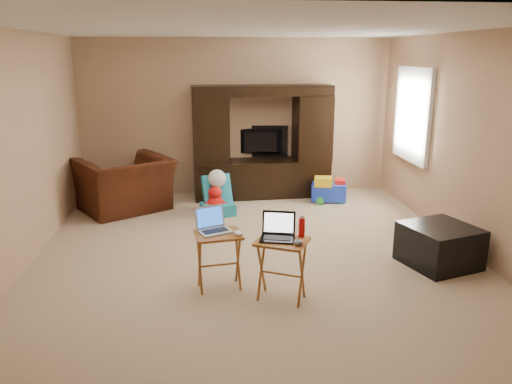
{
  "coord_description": "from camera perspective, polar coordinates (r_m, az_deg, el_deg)",
  "views": [
    {
      "loc": [
        -0.57,
        -5.37,
        2.24
      ],
      "look_at": [
        0.0,
        -0.2,
        0.8
      ],
      "focal_mm": 35.0,
      "sensor_mm": 36.0,
      "label": 1
    }
  ],
  "objects": [
    {
      "name": "wall_left",
      "position": [
        5.79,
        -25.71,
        4.1
      ],
      "size": [
        0.0,
        5.5,
        5.5
      ],
      "primitive_type": "plane",
      "rotation": [
        1.57,
        0.0,
        1.57
      ],
      "color": "tan",
      "rests_on": "ground"
    },
    {
      "name": "floor",
      "position": [
        5.85,
        -0.21,
        -7.06
      ],
      "size": [
        5.5,
        5.5,
        0.0
      ],
      "primitive_type": "plane",
      "color": "tan",
      "rests_on": "ground"
    },
    {
      "name": "window_pane",
      "position": [
        7.61,
        17.6,
        8.41
      ],
      "size": [
        0.0,
        1.2,
        1.2
      ],
      "primitive_type": "plane",
      "rotation": [
        1.57,
        0.0,
        -1.57
      ],
      "color": "white",
      "rests_on": "ground"
    },
    {
      "name": "window_frame",
      "position": [
        7.6,
        17.46,
        8.42
      ],
      "size": [
        0.06,
        1.14,
        1.34
      ],
      "primitive_type": "cube",
      "color": "white",
      "rests_on": "ground"
    },
    {
      "name": "wall_back",
      "position": [
        8.2,
        -2.26,
        8.51
      ],
      "size": [
        5.0,
        0.0,
        5.0
      ],
      "primitive_type": "plane",
      "rotation": [
        1.57,
        0.0,
        0.0
      ],
      "color": "tan",
      "rests_on": "ground"
    },
    {
      "name": "wall_front",
      "position": [
        2.86,
        5.58,
        -4.83
      ],
      "size": [
        5.0,
        0.0,
        5.0
      ],
      "primitive_type": "plane",
      "rotation": [
        -1.57,
        0.0,
        0.0
      ],
      "color": "tan",
      "rests_on": "ground"
    },
    {
      "name": "water_bottle",
      "position": [
        4.67,
        5.25,
        -4.05
      ],
      "size": [
        0.06,
        0.06,
        0.18
      ],
      "primitive_type": "cylinder",
      "color": "red",
      "rests_on": "tray_table_right"
    },
    {
      "name": "mouse_left",
      "position": [
        4.76,
        -2.08,
        -4.71
      ],
      "size": [
        0.1,
        0.13,
        0.05
      ],
      "primitive_type": "ellipsoid",
      "rotation": [
        0.0,
        0.0,
        0.26
      ],
      "color": "silver",
      "rests_on": "tray_table_left"
    },
    {
      "name": "ottoman",
      "position": [
        5.83,
        20.23,
        -5.76
      ],
      "size": [
        0.86,
        0.86,
        0.44
      ],
      "primitive_type": "cube",
      "rotation": [
        0.0,
        0.0,
        0.3
      ],
      "color": "black",
      "rests_on": "floor"
    },
    {
      "name": "child_rocker",
      "position": [
        7.18,
        -4.43,
        -0.41
      ],
      "size": [
        0.55,
        0.59,
        0.56
      ],
      "primitive_type": null,
      "rotation": [
        0.0,
        0.0,
        0.32
      ],
      "color": "teal",
      "rests_on": "floor"
    },
    {
      "name": "plush_toy",
      "position": [
        7.26,
        -4.69,
        -0.87
      ],
      "size": [
        0.37,
        0.31,
        0.41
      ],
      "primitive_type": null,
      "color": "red",
      "rests_on": "floor"
    },
    {
      "name": "recliner",
      "position": [
        7.57,
        -14.71,
        0.82
      ],
      "size": [
        1.59,
        1.54,
        0.79
      ],
      "primitive_type": "imported",
      "rotation": [
        0.0,
        0.0,
        3.7
      ],
      "color": "#411B0E",
      "rests_on": "floor"
    },
    {
      "name": "tray_table_right",
      "position": [
        4.71,
        2.93,
        -8.91
      ],
      "size": [
        0.57,
        0.53,
        0.59
      ],
      "primitive_type": "cube",
      "rotation": [
        0.0,
        0.0,
        -0.46
      ],
      "color": "#9D5E26",
      "rests_on": "floor"
    },
    {
      "name": "entertainment_center",
      "position": [
        7.99,
        0.68,
        5.73
      ],
      "size": [
        2.2,
        0.63,
        1.78
      ],
      "primitive_type": "cube",
      "rotation": [
        0.0,
        0.0,
        0.04
      ],
      "color": "black",
      "rests_on": "floor"
    },
    {
      "name": "laptop_left",
      "position": [
        4.82,
        -4.72,
        -3.31
      ],
      "size": [
        0.37,
        0.35,
        0.24
      ],
      "primitive_type": "cube",
      "rotation": [
        0.0,
        0.0,
        0.4
      ],
      "color": "#A7A8AC",
      "rests_on": "tray_table_left"
    },
    {
      "name": "ceiling",
      "position": [
        5.41,
        -0.24,
        18.23
      ],
      "size": [
        5.5,
        5.5,
        0.0
      ],
      "primitive_type": "plane",
      "rotation": [
        3.14,
        0.0,
        0.0
      ],
      "color": "silver",
      "rests_on": "ground"
    },
    {
      "name": "laptop_right",
      "position": [
        4.57,
        2.47,
        -4.07
      ],
      "size": [
        0.36,
        0.33,
        0.24
      ],
      "primitive_type": "cube",
      "rotation": [
        0.0,
        0.0,
        -0.25
      ],
      "color": "black",
      "rests_on": "tray_table_right"
    },
    {
      "name": "push_toy",
      "position": [
        7.89,
        8.33,
        0.33
      ],
      "size": [
        0.62,
        0.51,
        0.41
      ],
      "primitive_type": null,
      "rotation": [
        0.0,
        0.0,
        -0.26
      ],
      "color": "blue",
      "rests_on": "floor"
    },
    {
      "name": "tray_table_left",
      "position": [
        4.94,
        -4.25,
        -7.88
      ],
      "size": [
        0.49,
        0.41,
        0.57
      ],
      "primitive_type": "cube",
      "rotation": [
        0.0,
        0.0,
        0.14
      ],
      "color": "#A56528",
      "rests_on": "floor"
    },
    {
      "name": "wall_right",
      "position": [
        6.26,
        23.26,
        5.12
      ],
      "size": [
        0.0,
        5.5,
        5.5
      ],
      "primitive_type": "plane",
      "rotation": [
        1.57,
        0.0,
        -1.57
      ],
      "color": "tan",
      "rests_on": "ground"
    },
    {
      "name": "mouse_right",
      "position": [
        4.5,
        4.87,
        -5.72
      ],
      "size": [
        0.11,
        0.14,
        0.05
      ],
      "primitive_type": "ellipsoid",
      "rotation": [
        0.0,
        0.0,
        -0.3
      ],
      "color": "#434247",
      "rests_on": "tray_table_right"
    },
    {
      "name": "television",
      "position": [
        8.21,
        0.5,
        5.73
      ],
      "size": [
        0.91,
        0.24,
        0.52
      ],
      "primitive_type": "imported",
      "rotation": [
        0.0,
        0.0,
        3.0
      ],
      "color": "black",
      "rests_on": "entertainment_center"
    }
  ]
}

